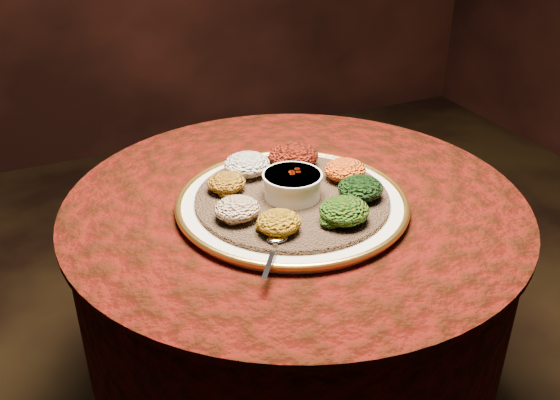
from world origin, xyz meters
name	(u,v)px	position (x,y,z in m)	size (l,w,h in m)	color
table	(294,269)	(0.00, 0.00, 0.55)	(0.96, 0.96, 0.73)	black
platter	(292,203)	(-0.02, -0.03, 0.75)	(0.59, 0.59, 0.02)	silver
injera	(292,198)	(-0.02, -0.03, 0.76)	(0.39, 0.39, 0.01)	brown
stew_bowl	(292,184)	(-0.02, -0.03, 0.79)	(0.12, 0.12, 0.05)	white
spoon	(276,242)	(-0.12, -0.18, 0.77)	(0.09, 0.12, 0.01)	silver
portion_ayib	(247,164)	(-0.07, 0.09, 0.79)	(0.10, 0.09, 0.05)	silver
portion_kitfo	(294,156)	(0.04, 0.09, 0.79)	(0.11, 0.10, 0.05)	black
portion_tikil	(345,170)	(0.11, -0.01, 0.78)	(0.09, 0.08, 0.04)	#A56F0D
portion_gomen	(360,188)	(0.10, -0.09, 0.78)	(0.09, 0.09, 0.04)	black
portion_mixveg	(344,211)	(0.02, -0.16, 0.78)	(0.09, 0.09, 0.05)	#AB420B
portion_kik	(279,222)	(-0.10, -0.14, 0.78)	(0.08, 0.08, 0.04)	#B1720F
portion_timatim	(237,209)	(-0.15, -0.07, 0.78)	(0.09, 0.08, 0.04)	maroon
portion_shiro	(226,183)	(-0.13, 0.04, 0.78)	(0.08, 0.07, 0.04)	#9E6613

